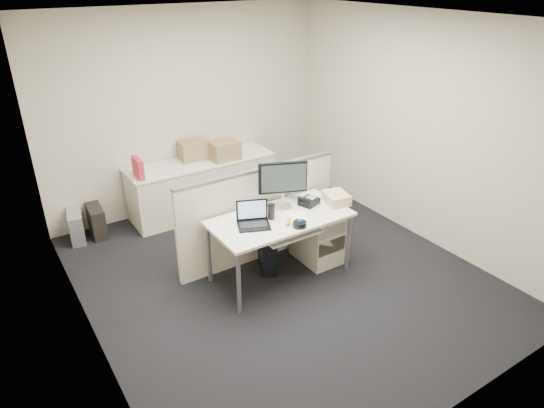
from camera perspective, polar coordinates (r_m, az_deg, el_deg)
floor at (r=5.49m, az=0.92°, el=-8.35°), size 4.00×4.50×0.01m
ceiling at (r=4.54m, az=1.18°, el=21.03°), size 4.00×4.50×0.01m
wall_back at (r=6.74m, az=-9.90°, el=10.69°), size 4.00×0.02×2.70m
wall_front at (r=3.43m, az=22.70°, el=-6.94°), size 4.00×0.02×2.70m
wall_left at (r=4.17m, az=-22.40°, el=-0.86°), size 0.02×4.50×2.70m
wall_right at (r=6.14m, az=16.88°, el=8.43°), size 0.02×4.50×2.70m
desk at (r=5.14m, az=0.97°, el=-2.19°), size 1.50×0.75×0.73m
keyboard_tray at (r=5.03m, az=2.11°, el=-3.45°), size 0.62×0.32×0.02m
drawer_pedestal at (r=5.63m, az=5.32°, el=-3.57°), size 0.40×0.55×0.65m
cubicle_partition at (r=5.53m, az=-1.61°, el=-1.40°), size 2.00×0.06×1.10m
back_counter at (r=6.80m, az=-8.17°, el=2.06°), size 2.00×0.60×0.72m
monitor_main at (r=5.21m, az=1.27°, el=2.22°), size 0.57×0.39×0.53m
monitor_small at (r=5.47m, az=2.60°, el=2.69°), size 0.35×0.34×0.40m
laptop at (r=4.88m, az=-2.18°, el=-1.38°), size 0.39×0.35×0.24m
trackball at (r=4.92m, az=3.29°, el=-2.39°), size 0.18×0.18×0.05m
desk_phone at (r=5.38m, az=4.38°, el=0.29°), size 0.25×0.23×0.07m
paper_stack at (r=5.13m, az=2.87°, el=-1.41°), size 0.30×0.33×0.01m
sticky_pad at (r=4.99m, az=2.28°, el=-2.25°), size 0.08×0.08×0.01m
travel_mug at (r=5.04m, az=-0.08°, el=-0.96°), size 0.09×0.09×0.16m
banana at (r=4.99m, az=1.94°, el=-2.00°), size 0.17×0.17×0.04m
cellphone at (r=5.12m, az=-1.16°, el=-1.37°), size 0.07×0.12×0.02m
manila_folders at (r=5.45m, az=7.58°, el=0.71°), size 0.30×0.35×0.11m
keyboard at (r=5.03m, az=1.39°, el=-3.18°), size 0.48×0.22×0.03m
pc_tower_desk at (r=5.50m, az=-0.56°, el=-5.76°), size 0.33×0.45×0.39m
pc_tower_spare_dark at (r=6.56m, az=-19.94°, el=-1.89°), size 0.19×0.43×0.39m
pc_tower_spare_silver at (r=6.52m, az=-22.03°, el=-2.45°), size 0.23×0.43×0.38m
cardboard_box_left at (r=6.70m, az=-9.27°, el=6.19°), size 0.38×0.30×0.27m
cardboard_box_right at (r=6.63m, az=-5.61°, el=6.23°), size 0.38×0.30×0.27m
red_binder at (r=6.23m, az=-15.48°, el=4.02°), size 0.07×0.29×0.27m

